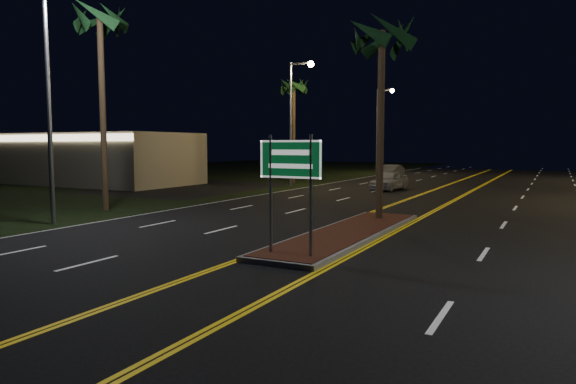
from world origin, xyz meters
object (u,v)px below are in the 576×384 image
Objects in this scene: commercial_building at (100,159)px; streetlight_left_mid at (295,109)px; palm_left_far at (294,87)px; car_far at (391,171)px; palm_median at (382,36)px; median_island at (347,233)px; streetlight_left_near at (54,76)px; car_near at (389,179)px; streetlight_left_far at (381,121)px; palm_left_near at (100,22)px; highway_sign at (290,170)px.

streetlight_left_mid reaches higher than commercial_building.
palm_left_far is 12.45m from car_far.
commercial_building is at bearing -148.75° from palm_left_far.
streetlight_left_mid is 1.08× the size of palm_median.
commercial_building is at bearing 153.45° from median_island.
median_island is 1.16× the size of palm_left_far.
car_far reaches higher than median_island.
commercial_building is at bearing 133.90° from streetlight_left_near.
palm_left_far is 11.65m from car_near.
streetlight_left_mid is (-10.61, 17.00, 5.57)m from median_island.
palm_left_far is (-2.19, -16.00, 2.09)m from streetlight_left_far.
palm_left_near is at bearing -168.69° from palm_median.
streetlight_left_near reaches higher than car_far.
streetlight_left_far is at bearing 57.35° from commercial_building.
commercial_building is 25.14m from car_far.
streetlight_left_far is at bearing 90.00° from streetlight_left_mid.
streetlight_left_mid reaches higher than palm_median.
streetlight_left_near reaches higher than palm_left_far.
palm_left_near is 2.18× the size of car_far.
highway_sign is at bearing -90.00° from palm_median.
highway_sign reaches higher than car_near.
commercial_building reaches higher than highway_sign.
streetlight_left_near is 2.00× the size of car_far.
streetlight_left_far is at bearing 104.44° from highway_sign.
commercial_building is at bearing -165.39° from streetlight_left_mid.
median_island is 1.14× the size of streetlight_left_far.
commercial_building is 28.18m from palm_median.
palm_left_far is (-12.80, 25.20, 5.34)m from highway_sign.
streetlight_left_mid is at bearing -90.00° from streetlight_left_far.
palm_left_near reaches higher than commercial_building.
car_near is at bearing 63.38° from palm_left_near.
streetlight_left_near is at bearing -100.57° from car_near.
car_far is at bearing 57.14° from palm_left_far.
streetlight_left_far is 1.08× the size of palm_median.
palm_median is 21.69m from palm_left_far.
car_far is at bearing 79.54° from palm_left_near.
palm_left_near is (-1.89, -36.00, 3.02)m from streetlight_left_far.
streetlight_left_far is at bearing 106.00° from median_island.
palm_left_near reaches higher than streetlight_left_mid.
streetlight_left_near is 5.36m from palm_left_near.
palm_left_near reaches higher than palm_median.
commercial_building is 3.34× the size of car_far.
streetlight_left_near is at bearing -90.00° from streetlight_left_mid.
streetlight_left_mid is at bearing 128.17° from palm_median.
streetlight_left_far is 20.66m from car_near.
streetlight_left_near is 1.08× the size of palm_median.
streetlight_left_mid is at bearing -163.88° from car_near.
streetlight_left_mid is (-10.61, 21.20, 3.25)m from highway_sign.
median_island is 1.14× the size of streetlight_left_mid.
car_near is at bearing 12.97° from commercial_building.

